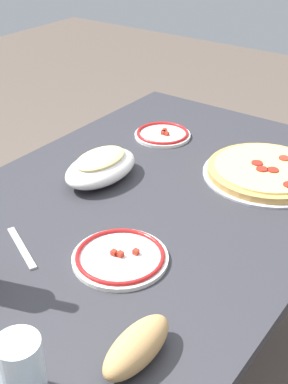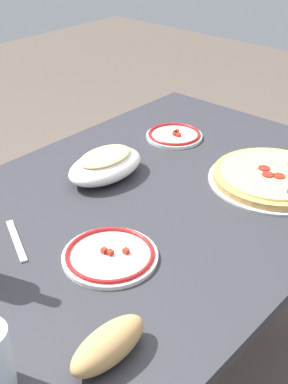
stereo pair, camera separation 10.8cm
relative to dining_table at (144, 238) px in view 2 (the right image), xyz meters
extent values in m
cube|color=#2D2D33|center=(0.00, 0.00, 0.10)|extent=(1.39, 0.90, 0.03)
cylinder|color=#33302D|center=(0.63, 0.39, -0.27)|extent=(0.07, 0.07, 0.72)
cylinder|color=#B7B7BC|center=(0.31, -0.20, 0.12)|extent=(0.35, 0.35, 0.01)
cylinder|color=tan|center=(0.31, -0.20, 0.13)|extent=(0.33, 0.33, 0.02)
cylinder|color=#EACC75|center=(0.31, -0.20, 0.14)|extent=(0.29, 0.29, 0.01)
cylinder|color=maroon|center=(0.30, -0.22, 0.15)|extent=(0.03, 0.03, 0.00)
cylinder|color=maroon|center=(0.29, -0.19, 0.15)|extent=(0.03, 0.03, 0.00)
cylinder|color=maroon|center=(0.31, -0.17, 0.15)|extent=(0.03, 0.03, 0.00)
ellipsoid|color=white|center=(0.03, 0.17, 0.15)|extent=(0.24, 0.15, 0.07)
ellipsoid|color=#AD2819|center=(0.03, 0.17, 0.16)|extent=(0.20, 0.12, 0.03)
ellipsoid|color=#EFD684|center=(0.03, 0.17, 0.18)|extent=(0.17, 0.10, 0.02)
cylinder|color=white|center=(-0.23, -0.10, 0.12)|extent=(0.21, 0.21, 0.01)
torus|color=red|center=(-0.23, -0.10, 0.13)|extent=(0.20, 0.20, 0.01)
cube|color=#AD2819|center=(-0.22, -0.10, 0.13)|extent=(0.01, 0.01, 0.01)
cube|color=#AD2819|center=(-0.20, -0.12, 0.13)|extent=(0.01, 0.01, 0.01)
cube|color=#AD2819|center=(-0.23, -0.08, 0.13)|extent=(0.01, 0.01, 0.01)
cylinder|color=white|center=(0.36, 0.19, 0.12)|extent=(0.18, 0.18, 0.01)
torus|color=red|center=(0.36, 0.19, 0.13)|extent=(0.17, 0.17, 0.01)
cube|color=#AD2819|center=(0.36, 0.18, 0.13)|extent=(0.01, 0.01, 0.01)
cube|color=#AD2819|center=(0.36, 0.19, 0.13)|extent=(0.01, 0.01, 0.01)
cube|color=#AD2819|center=(0.36, 0.17, 0.13)|extent=(0.01, 0.01, 0.01)
cube|color=#AD2819|center=(0.36, 0.18, 0.13)|extent=(0.01, 0.01, 0.01)
cube|color=#AD2819|center=(0.38, 0.19, 0.13)|extent=(0.01, 0.01, 0.01)
ellipsoid|color=tan|center=(-0.42, -0.29, 0.15)|extent=(0.17, 0.07, 0.06)
cube|color=#B7B7BC|center=(-0.32, 0.11, 0.12)|extent=(0.09, 0.16, 0.00)
camera|label=1|loc=(-0.92, -0.67, 0.83)|focal=48.32mm
camera|label=2|loc=(-0.85, -0.75, 0.83)|focal=48.32mm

